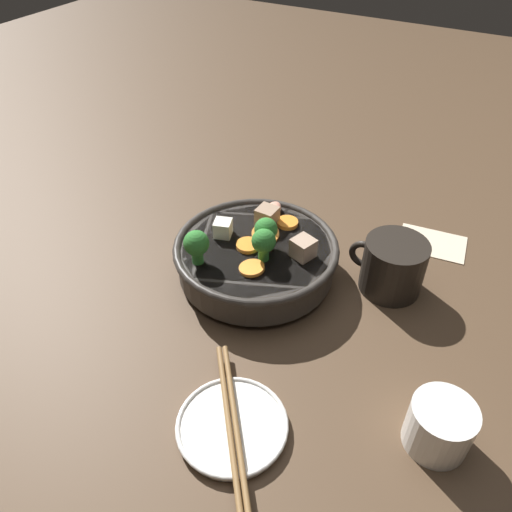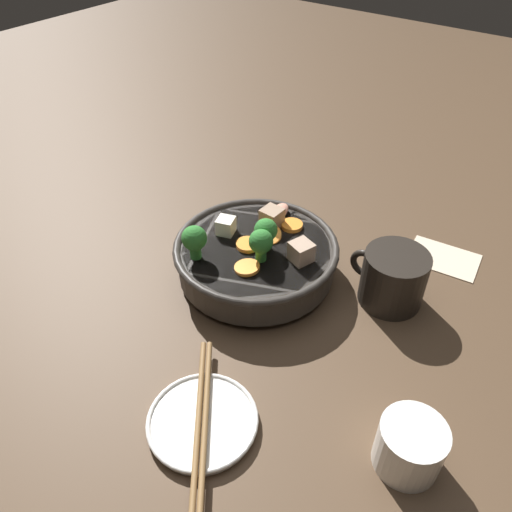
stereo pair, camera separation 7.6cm
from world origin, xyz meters
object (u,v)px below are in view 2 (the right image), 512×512
side_saucer (203,421)px  dark_mug (392,278)px  chopsticks_pair (202,417)px  stirfry_bowl (256,255)px  tea_cup (410,446)px

side_saucer → dark_mug: dark_mug is taller
dark_mug → chopsticks_pair: dark_mug is taller
dark_mug → chopsticks_pair: 0.34m
stirfry_bowl → tea_cup: size_ratio=3.45×
tea_cup → dark_mug: bearing=-60.8°
tea_cup → dark_mug: (0.13, -0.22, 0.01)m
tea_cup → dark_mug: size_ratio=0.63×
stirfry_bowl → dark_mug: (-0.19, -0.07, 0.00)m
stirfry_bowl → dark_mug: bearing=-158.6°
tea_cup → stirfry_bowl: bearing=-25.2°
stirfry_bowl → side_saucer: size_ratio=1.91×
tea_cup → chopsticks_pair: bearing=25.5°
side_saucer → dark_mug: 0.34m
side_saucer → dark_mug: bearing=-104.5°
tea_cup → dark_mug: dark_mug is taller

